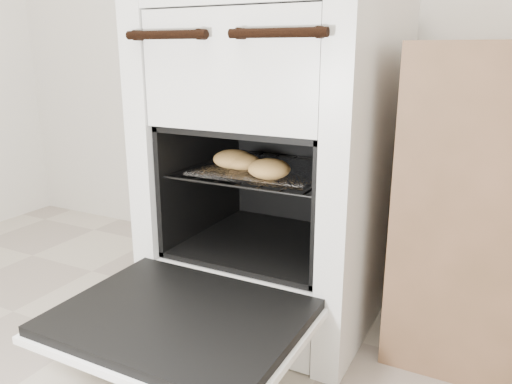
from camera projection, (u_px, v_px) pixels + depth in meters
The scene contains 5 objects.
stove at pixel (279, 163), 1.55m from camera, with size 0.64×0.71×0.98m.
oven_door at pixel (180, 320), 1.16m from camera, with size 0.58×0.45×0.04m.
oven_rack at pixel (269, 170), 1.49m from camera, with size 0.47×0.45×0.01m.
foil_sheet at pixel (266, 169), 1.47m from camera, with size 0.36×0.32×0.01m, color white.
baked_rolls at pixel (248, 163), 1.41m from camera, with size 0.30×0.22×0.05m.
Camera 1 is at (0.71, -0.23, 0.82)m, focal length 35.00 mm.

